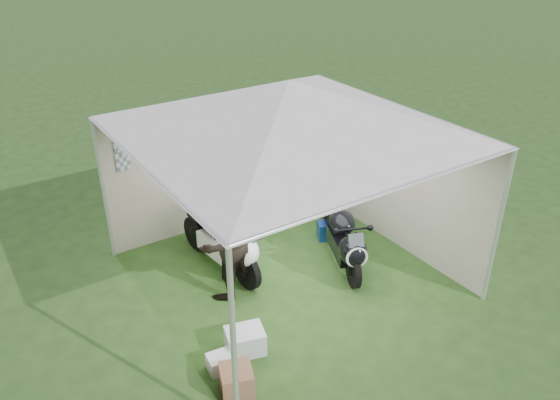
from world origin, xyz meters
The scene contains 11 objects.
ground centered at (0.00, 0.00, 0.00)m, with size 80.00×80.00×0.00m, color #26441A.
canopy_tent centered at (0.00, 0.03, 2.58)m, with size 5.66×5.66×3.00m.
motorcycle_white centered at (-0.71, 0.66, 0.53)m, with size 0.55×1.93×0.95m.
motorcycle_black centered at (0.87, -0.25, 0.49)m, with size 0.93×1.69×0.88m.
paddock_stand centered at (1.19, 0.50, 0.15)m, with size 0.39×0.25×0.30m, color blue.
person_dark_jacket centered at (-0.97, 0.14, 0.86)m, with size 0.84×0.65×1.72m, color black.
person_blue_jacket centered at (0.24, 1.27, 0.91)m, with size 0.66×0.44×1.82m, color slate.
equipment_box centered at (1.70, 1.34, 0.27)m, with size 0.53×0.43×0.53m, color black.
crate_0 centered at (-1.34, -1.03, 0.16)m, with size 0.47×0.36×0.31m, color silver.
crate_1 centered at (-1.75, -1.54, 0.16)m, with size 0.36×0.36×0.32m, color brown.
crate_2 centered at (-1.75, -1.14, 0.11)m, with size 0.29×0.24×0.22m, color silver.
Camera 1 is at (-3.83, -5.57, 4.86)m, focal length 35.00 mm.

